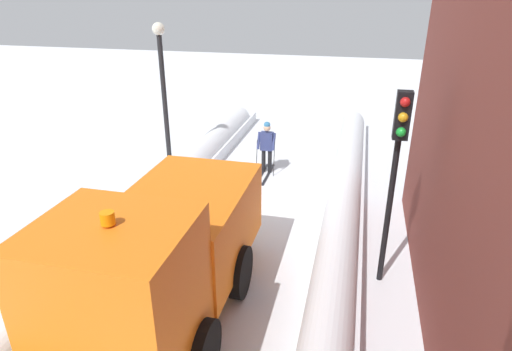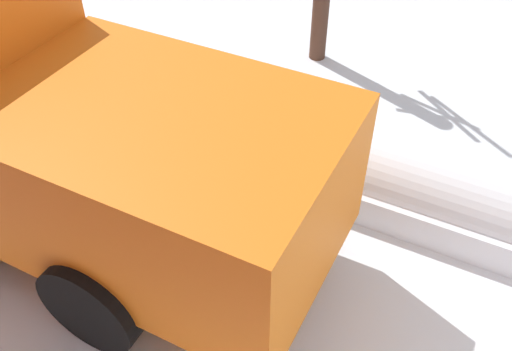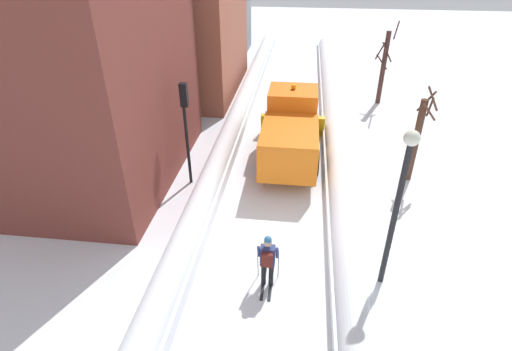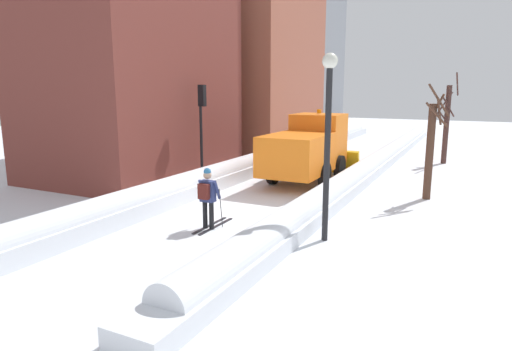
{
  "view_description": "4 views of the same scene",
  "coord_description": "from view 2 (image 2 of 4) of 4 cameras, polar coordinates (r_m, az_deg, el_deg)",
  "views": [
    {
      "loc": [
        -2.72,
        11.55,
        5.9
      ],
      "look_at": [
        -0.11,
        0.77,
        1.06
      ],
      "focal_mm": 30.36,
      "sensor_mm": 36.0,
      "label": 1
    },
    {
      "loc": [
        -2.74,
        1.68,
        5.1
      ],
      "look_at": [
        0.81,
        3.49,
        1.47
      ],
      "focal_mm": 39.2,
      "sensor_mm": 36.0,
      "label": 2
    },
    {
      "loc": [
        0.87,
        -10.46,
        8.9
      ],
      "look_at": [
        -0.6,
        1.77,
        1.45
      ],
      "focal_mm": 28.14,
      "sensor_mm": 36.0,
      "label": 3
    },
    {
      "loc": [
        6.98,
        -12.49,
        4.03
      ],
      "look_at": [
        0.18,
        1.13,
        1.04
      ],
      "focal_mm": 31.06,
      "sensor_mm": 36.0,
      "label": 4
    }
  ],
  "objects": [
    {
      "name": "plow_truck",
      "position": [
        6.24,
        -19.39,
        4.2
      ],
      "size": [
        3.2,
        5.98,
        3.12
      ],
      "color": "orange",
      "rests_on": "ground"
    }
  ]
}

